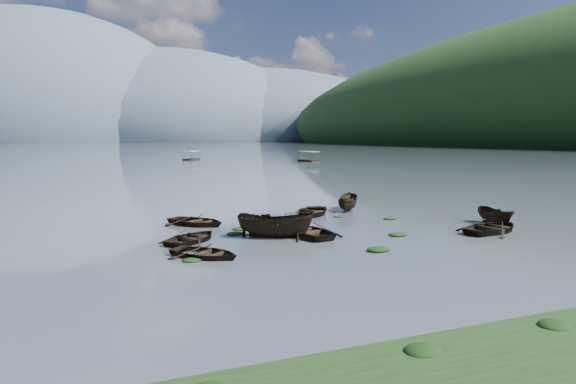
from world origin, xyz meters
name	(u,v)px	position (x,y,z in m)	size (l,w,h in m)	color
ground_plane	(374,251)	(0.00, 0.00, 0.00)	(2400.00, 2400.00, 0.00)	#49515B
haze_mtn_b	(43,141)	(-60.00, 900.00, 0.00)	(520.00, 520.00, 340.00)	#475666
haze_mtn_c	(168,141)	(140.00, 900.00, 0.00)	(520.00, 520.00, 260.00)	#475666
haze_mtn_d	(264,141)	(320.00, 900.00, 0.00)	(520.00, 520.00, 220.00)	#475666
rowboat_0	(205,257)	(-8.69, 2.11, 0.00)	(2.78, 3.89, 0.81)	black
rowboat_1	(193,241)	(-8.43, 6.28, 0.00)	(2.90, 4.06, 0.84)	black
rowboat_2	(276,237)	(-3.51, 5.54, 0.00)	(1.78, 4.73, 1.83)	black
rowboat_3	(307,236)	(-1.51, 5.36, 0.00)	(3.35, 4.69, 0.97)	black
rowboat_4	(493,232)	(9.97, 1.80, 0.00)	(3.42, 4.79, 0.99)	black
rowboat_5	(496,225)	(12.31, 3.91, 0.00)	(1.41, 3.74, 1.45)	black
rowboat_6	(196,225)	(-6.98, 11.79, 0.00)	(3.19, 4.47, 0.93)	black
rowboat_7	(312,215)	(2.39, 12.88, 0.00)	(3.37, 4.72, 0.98)	black
rowboat_8	(347,210)	(6.31, 14.20, 0.00)	(1.48, 3.93, 1.52)	black
weed_clump_0	(192,261)	(-9.47, 1.54, 0.00)	(0.99, 0.81, 0.22)	black
weed_clump_1	(277,234)	(-3.10, 6.38, 0.00)	(1.14, 0.92, 0.25)	black
weed_clump_2	(378,251)	(0.21, -0.08, 0.00)	(1.31, 1.05, 0.28)	black
weed_clump_3	(339,217)	(3.81, 11.08, 0.00)	(0.90, 0.76, 0.20)	black
weed_clump_4	(398,236)	(3.69, 3.16, 0.00)	(1.23, 0.98, 0.26)	black
weed_clump_5	(235,234)	(-5.50, 7.45, 0.00)	(1.08, 0.87, 0.23)	black
weed_clump_6	(241,230)	(-4.68, 8.90, 0.00)	(1.10, 0.92, 0.23)	black
weed_clump_7	(390,219)	(6.86, 8.77, 0.00)	(1.02, 0.81, 0.22)	black
pontoon_centre	(192,160)	(14.93, 116.17, 0.00)	(2.54, 6.08, 2.33)	black
pontoon_right	(309,161)	(40.58, 95.64, 0.00)	(2.65, 6.36, 2.44)	black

